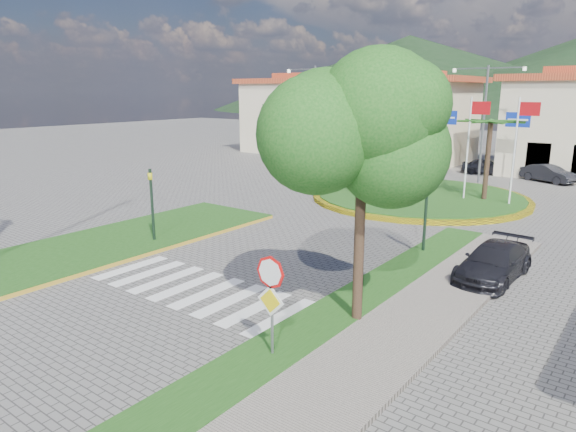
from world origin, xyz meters
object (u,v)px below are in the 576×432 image
Objects in this scene: roundabout_island at (419,196)px; car_dark_b at (549,173)px; deciduous_tree at (363,137)px; white_van at (381,161)px; car_dark_a at (486,166)px; car_side_right at (494,262)px; stop_sign at (271,291)px.

roundabout_island is 3.33× the size of car_dark_b.
white_van is (-13.40, 27.37, -4.59)m from deciduous_tree.
deciduous_tree reaches higher than car_dark_a.
car_dark_b reaches higher than car_dark_a.
car_side_right is at bearing -171.75° from car_dark_a.
car_dark_a is at bearing 100.21° from deciduous_tree.
car_dark_a is (-4.64, 32.10, -1.19)m from stop_sign.
white_van is (-7.90, 10.37, 0.42)m from roundabout_island.
deciduous_tree reaches higher than white_van.
car_dark_a is 0.84× the size of car_side_right.
car_side_right is (2.00, 5.88, -4.57)m from deciduous_tree.
white_van is at bearing 92.63° from car_dark_a.
car_dark_a is (0.26, 12.06, 0.43)m from roundabout_island.
deciduous_tree is at bearing -178.88° from car_dark_a.
car_dark_b is at bearing 66.26° from roundabout_island.
deciduous_tree is 28.49m from car_dark_b.
deciduous_tree is 1.61× the size of white_van.
car_side_right reaches higher than white_van.
car_side_right is (15.40, -21.49, 0.02)m from white_van.
stop_sign is at bearing -103.88° from car_side_right.
white_van is at bearing 128.00° from car_side_right.
car_dark_a is at bearing 109.71° from car_side_right.
roundabout_island reaches higher than white_van.
deciduous_tree is (5.50, -17.00, 5.01)m from roundabout_island.
car_dark_b is (4.63, -0.94, 0.03)m from car_dark_a.
roundabout_island is 12.15m from car_dark_b.
white_van is at bearing 112.83° from stop_sign.
stop_sign is at bearing -101.18° from deciduous_tree.
deciduous_tree is at bearing -152.78° from white_van.
roundabout_island is 20.69m from stop_sign.
car_side_right is at bearing 73.74° from stop_sign.
car_side_right is at bearing -148.85° from car_dark_b.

